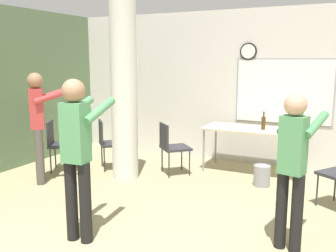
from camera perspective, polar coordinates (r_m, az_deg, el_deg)
wall_back at (r=7.09m, az=11.30°, el=5.82°), size 8.00×0.15×2.80m
support_pillar at (r=5.95m, az=-6.73°, el=5.15°), size 0.42×0.42×2.80m
folding_table at (r=6.47m, az=12.85°, el=-0.80°), size 1.65×0.75×0.76m
bottle_on_table at (r=6.39m, az=14.34°, el=0.50°), size 0.07×0.07×0.30m
waste_bin at (r=5.93m, az=14.12°, el=-7.34°), size 0.25×0.25×0.32m
chair_by_left_wall at (r=6.71m, az=-16.34°, el=-2.31°), size 0.60×0.60×0.87m
chair_near_pillar at (r=6.63m, az=-9.02°, el=-2.18°), size 0.62×0.62×0.87m
chair_table_left at (r=6.23m, az=0.55°, el=-2.85°), size 0.62×0.62×0.87m
person_playing_side at (r=3.88m, az=18.53°, el=-4.89°), size 0.46×0.66×1.60m
person_watching_back at (r=6.04m, az=-19.02°, el=0.99°), size 0.66×0.65×1.71m
person_playing_front at (r=3.97m, az=-13.61°, el=-3.23°), size 0.41×0.66×1.72m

